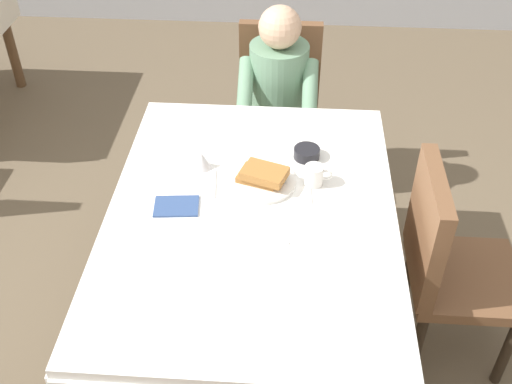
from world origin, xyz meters
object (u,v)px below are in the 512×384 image
(syrup_pitcher, at_px, (202,160))
(fork_left_of_plate, at_px, (214,184))
(cup_coffee, at_px, (314,175))
(spoon_near_edge, at_px, (268,241))
(breakfast_stack, at_px, (262,174))
(diner_person, at_px, (278,92))
(bowl_butter, at_px, (307,153))
(knife_right_of_plate, at_px, (309,188))
(chair_diner, at_px, (279,99))
(dining_table_main, at_px, (252,228))
(chair_right_side, at_px, (445,259))
(plate_breakfast, at_px, (261,181))

(syrup_pitcher, relative_size, fork_left_of_plate, 0.44)
(cup_coffee, height_order, spoon_near_edge, cup_coffee)
(breakfast_stack, bearing_deg, diner_person, 87.94)
(bowl_butter, relative_size, spoon_near_edge, 0.73)
(cup_coffee, bearing_deg, knife_right_of_plate, -124.26)
(chair_diner, relative_size, fork_left_of_plate, 5.17)
(knife_right_of_plate, relative_size, spoon_near_edge, 1.33)
(dining_table_main, xyz_separation_m, bowl_butter, (0.21, 0.36, 0.11))
(spoon_near_edge, bearing_deg, dining_table_main, 116.85)
(chair_right_side, bearing_deg, breakfast_stack, -102.72)
(knife_right_of_plate, xyz_separation_m, spoon_near_edge, (-0.14, -0.32, 0.00))
(fork_left_of_plate, height_order, spoon_near_edge, same)
(chair_right_side, bearing_deg, cup_coffee, -108.62)
(breakfast_stack, distance_m, cup_coffee, 0.21)
(diner_person, bearing_deg, bowl_butter, 102.50)
(chair_right_side, relative_size, cup_coffee, 8.23)
(breakfast_stack, xyz_separation_m, syrup_pitcher, (-0.26, 0.09, -0.01))
(knife_right_of_plate, distance_m, spoon_near_edge, 0.35)
(fork_left_of_plate, bearing_deg, chair_right_side, -105.22)
(syrup_pitcher, relative_size, knife_right_of_plate, 0.40)
(breakfast_stack, distance_m, knife_right_of_plate, 0.19)
(chair_diner, distance_m, diner_person, 0.21)
(bowl_butter, bearing_deg, knife_right_of_plate, -87.33)
(plate_breakfast, relative_size, breakfast_stack, 1.29)
(cup_coffee, bearing_deg, breakfast_stack, -176.47)
(diner_person, height_order, plate_breakfast, diner_person)
(plate_breakfast, xyz_separation_m, breakfast_stack, (0.00, -0.00, 0.04))
(breakfast_stack, height_order, cup_coffee, cup_coffee)
(diner_person, relative_size, fork_left_of_plate, 6.22)
(cup_coffee, xyz_separation_m, spoon_near_edge, (-0.16, -0.35, -0.04))
(plate_breakfast, bearing_deg, bowl_butter, 46.08)
(diner_person, relative_size, spoon_near_edge, 7.47)
(dining_table_main, bearing_deg, chair_right_side, 0.00)
(chair_diner, bearing_deg, plate_breakfast, 88.02)
(syrup_pitcher, distance_m, fork_left_of_plate, 0.13)
(chair_right_side, xyz_separation_m, spoon_near_edge, (-0.70, -0.17, 0.21))
(cup_coffee, bearing_deg, spoon_near_edge, -115.45)
(breakfast_stack, height_order, fork_left_of_plate, breakfast_stack)
(bowl_butter, xyz_separation_m, spoon_near_edge, (-0.13, -0.52, -0.02))
(dining_table_main, distance_m, knife_right_of_plate, 0.28)
(bowl_butter, relative_size, fork_left_of_plate, 0.61)
(chair_right_side, height_order, cup_coffee, chair_right_side)
(diner_person, distance_m, knife_right_of_plate, 0.88)
(chair_right_side, relative_size, syrup_pitcher, 11.63)
(bowl_butter, bearing_deg, spoon_near_edge, -104.42)
(chair_diner, distance_m, spoon_near_edge, 1.35)
(diner_person, xyz_separation_m, plate_breakfast, (-0.03, -0.84, 0.08))
(diner_person, bearing_deg, breakfast_stack, 87.94)
(plate_breakfast, bearing_deg, syrup_pitcher, 161.07)
(dining_table_main, distance_m, chair_right_side, 0.78)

